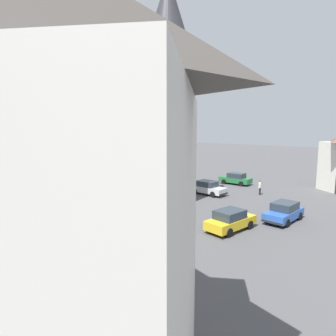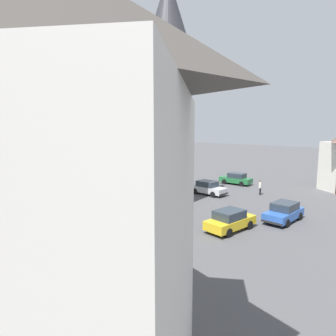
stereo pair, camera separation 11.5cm
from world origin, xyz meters
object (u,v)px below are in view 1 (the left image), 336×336
at_px(car_white_side, 68,217).
at_px(pedestrian, 260,186).
at_px(building_terrace_right, 43,203).
at_px(car_red_corner, 208,188).
at_px(car_green_alley, 88,185).
at_px(tree, 154,152).
at_px(clock_tower, 168,74).
at_px(car_blue_kerb, 230,220).
at_px(car_silver_kerb, 236,179).
at_px(car_black_far, 284,212).

bearing_deg(car_white_side, pedestrian, -104.85).
bearing_deg(building_terrace_right, car_red_corner, -61.26).
xyz_separation_m(car_red_corner, car_green_alley, (10.89, 8.80, 0.00)).
relative_size(car_white_side, tree, 0.63).
height_order(car_white_side, building_terrace_right, building_terrace_right).
bearing_deg(tree, car_red_corner, -175.02).
relative_size(car_white_side, car_green_alley, 0.96).
height_order(clock_tower, building_terrace_right, clock_tower).
height_order(car_blue_kerb, car_silver_kerb, same).
distance_m(clock_tower, car_green_alley, 16.06).
bearing_deg(tree, car_white_side, 114.84).
relative_size(clock_tower, tree, 3.09).
relative_size(car_blue_kerb, car_green_alley, 0.95).
bearing_deg(car_red_corner, clock_tower, 89.71).
xyz_separation_m(car_silver_kerb, pedestrian, (-5.26, 3.45, 0.25)).
xyz_separation_m(car_green_alley, tree, (-2.77, -8.09, 3.64)).
bearing_deg(car_green_alley, car_blue_kerb, -177.88).
bearing_deg(building_terrace_right, car_green_alley, -31.30).
distance_m(car_blue_kerb, pedestrian, 12.62).
bearing_deg(car_green_alley, car_white_side, 143.72).
height_order(clock_tower, car_white_side, clock_tower).
relative_size(pedestrian, tree, 0.25).
distance_m(car_silver_kerb, car_white_side, 23.42).
relative_size(car_silver_kerb, car_black_far, 1.03).
bearing_deg(car_silver_kerb, pedestrian, 146.73).
height_order(car_green_alley, pedestrian, pedestrian).
bearing_deg(car_red_corner, tree, 4.98).
relative_size(car_blue_kerb, car_silver_kerb, 0.99).
relative_size(car_red_corner, car_black_far, 1.00).
relative_size(clock_tower, pedestrian, 12.46).
height_order(car_silver_kerb, building_terrace_right, building_terrace_right).
bearing_deg(car_blue_kerb, tree, -24.44).
bearing_deg(clock_tower, car_white_side, 84.27).
distance_m(pedestrian, building_terrace_right, 28.72).
bearing_deg(car_white_side, car_red_corner, -93.60).
distance_m(car_red_corner, tree, 8.92).
relative_size(car_black_far, tree, 0.61).
relative_size(car_red_corner, tree, 0.61).
xyz_separation_m(car_white_side, pedestrian, (-5.29, -19.97, 0.25)).
xyz_separation_m(car_red_corner, car_white_side, (1.01, 16.05, 0.00)).
height_order(pedestrian, tree, tree).
bearing_deg(pedestrian, building_terrace_right, 107.25).
height_order(car_white_side, tree, tree).
distance_m(car_white_side, building_terrace_right, 16.19).
bearing_deg(car_black_far, pedestrian, -51.40).
distance_m(car_black_far, pedestrian, 9.23).
distance_m(clock_tower, car_white_side, 15.15).
height_order(clock_tower, car_black_far, clock_tower).
distance_m(clock_tower, tree, 12.64).
xyz_separation_m(car_blue_kerb, building_terrace_right, (-4.54, 15.04, 4.95)).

